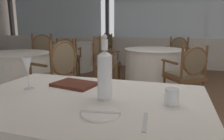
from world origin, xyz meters
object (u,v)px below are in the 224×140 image
(wine_glass, at_px, (27,67))
(dining_chair_3_0, at_px, (105,47))
(dining_chair_1_0, at_px, (103,58))
(dining_chair_1_1, at_px, (188,71))
(dining_chair_3_1, at_px, (49,48))
(menu_book, at_px, (75,84))
(water_bottle, at_px, (105,73))
(dining_chair_1_2, at_px, (176,54))
(side_plate, at_px, (100,113))
(dining_chair_2_0, at_px, (58,71))
(dining_chair_3_2, at_px, (68,55))
(dining_chair_2_1, at_px, (41,55))
(water_tumbler, at_px, (172,97))

(wine_glass, xyz_separation_m, dining_chair_3_0, (-1.03, 4.59, -0.34))
(dining_chair_1_0, xyz_separation_m, dining_chair_1_1, (1.54, -0.69, -0.03))
(dining_chair_1_1, bearing_deg, dining_chair_3_1, 24.82)
(menu_book, bearing_deg, dining_chair_1_1, 76.35)
(water_bottle, bearing_deg, dining_chair_1_2, 83.88)
(side_plate, relative_size, dining_chair_3_0, 0.19)
(dining_chair_2_0, bearing_deg, dining_chair_1_2, -105.99)
(dining_chair_1_0, xyz_separation_m, dining_chair_3_2, (-0.93, 0.31, -0.02))
(wine_glass, xyz_separation_m, dining_chair_1_1, (1.11, 2.02, -0.37))
(wine_glass, bearing_deg, dining_chair_2_1, 124.23)
(menu_book, xyz_separation_m, dining_chair_3_2, (-1.62, 2.87, -0.23))
(water_tumbler, relative_size, dining_chair_3_1, 0.09)
(dining_chair_1_2, relative_size, dining_chair_2_1, 0.92)
(dining_chair_1_1, bearing_deg, water_bottle, 128.85)
(dining_chair_1_0, distance_m, dining_chair_1_2, 1.69)
(wine_glass, xyz_separation_m, dining_chair_1_2, (0.94, 3.69, -0.34))
(dining_chair_2_1, height_order, dining_chair_3_0, dining_chair_2_1)
(dining_chair_2_1, bearing_deg, menu_book, 26.51)
(dining_chair_2_0, relative_size, dining_chair_3_0, 1.03)
(dining_chair_2_0, height_order, dining_chair_2_1, dining_chair_2_1)
(dining_chair_2_0, bearing_deg, dining_chair_1_1, -140.68)
(side_plate, relative_size, water_tumbler, 2.11)
(dining_chair_3_0, relative_size, dining_chair_3_2, 1.06)
(dining_chair_3_2, bearing_deg, dining_chair_2_1, 128.35)
(dining_chair_1_1, bearing_deg, dining_chair_2_1, 44.45)
(menu_book, distance_m, dining_chair_2_1, 3.07)
(side_plate, xyz_separation_m, dining_chair_2_1, (-2.30, 2.76, -0.17))
(dining_chair_3_2, bearing_deg, dining_chair_1_0, -126.42)
(water_bottle, xyz_separation_m, wine_glass, (-0.54, 0.03, 0.00))
(side_plate, bearing_deg, dining_chair_3_0, 108.54)
(water_bottle, height_order, wine_glass, water_bottle)
(water_tumbler, distance_m, dining_chair_3_1, 5.39)
(water_tumbler, bearing_deg, dining_chair_1_0, 116.22)
(dining_chair_1_2, relative_size, dining_chair_2_0, 0.94)
(dining_chair_3_1, bearing_deg, dining_chair_3_2, -29.99)
(water_tumbler, relative_size, dining_chair_1_2, 0.09)
(menu_book, bearing_deg, water_tumbler, -4.00)
(side_plate, bearing_deg, dining_chair_1_0, 109.14)
(dining_chair_2_0, relative_size, dining_chair_2_1, 0.98)
(dining_chair_1_1, bearing_deg, dining_chair_1_0, 30.18)
(dining_chair_1_1, height_order, dining_chair_2_1, dining_chair_2_1)
(menu_book, height_order, dining_chair_2_1, dining_chair_2_1)
(water_bottle, distance_m, wine_glass, 0.54)
(menu_book, bearing_deg, dining_chair_2_0, 136.86)
(dining_chair_2_1, xyz_separation_m, dining_chair_3_2, (0.34, 0.51, -0.05))
(menu_book, height_order, dining_chair_3_0, dining_chair_3_0)
(dining_chair_1_1, xyz_separation_m, dining_chair_2_0, (-1.69, -0.71, 0.05))
(water_bottle, height_order, dining_chair_2_1, water_bottle)
(menu_book, distance_m, dining_chair_1_0, 2.65)
(wine_glass, bearing_deg, dining_chair_1_0, 99.06)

